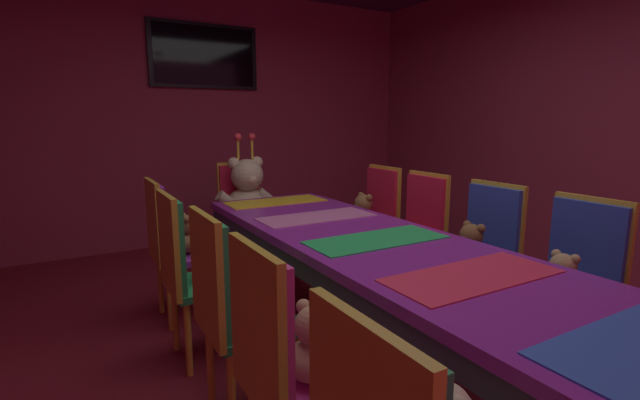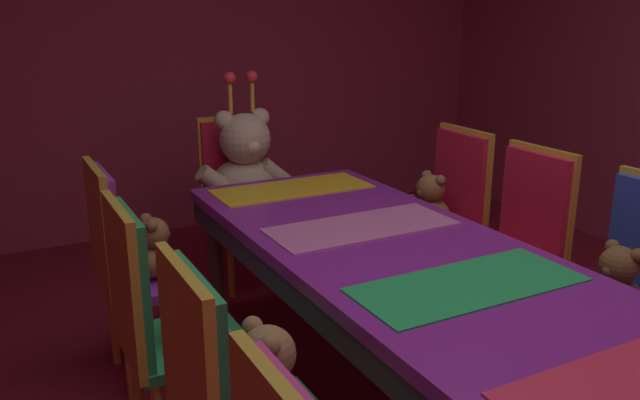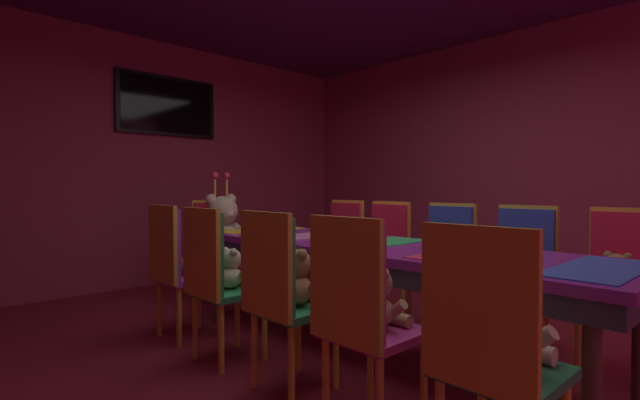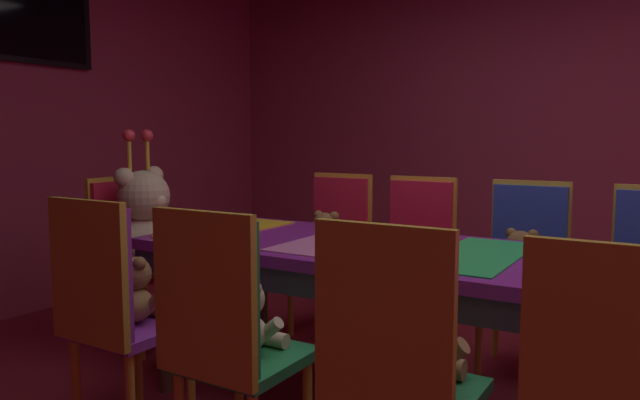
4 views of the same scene
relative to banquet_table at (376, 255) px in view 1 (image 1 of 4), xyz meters
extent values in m
plane|color=maroon|center=(0.00, 0.00, -0.66)|extent=(7.90, 7.90, 0.00)
cube|color=#99334C|center=(0.00, 3.20, 0.74)|extent=(5.20, 0.12, 2.80)
cube|color=purple|center=(0.00, 0.00, 0.06)|extent=(0.90, 3.07, 0.05)
cube|color=#33333F|center=(0.00, 0.00, -0.02)|extent=(0.88, 3.01, 0.10)
cylinder|color=#4C3826|center=(0.38, 1.38, -0.31)|extent=(0.07, 0.07, 0.69)
cylinder|color=#4C3826|center=(-0.38, 1.38, -0.31)|extent=(0.07, 0.07, 0.69)
cube|color=#E52D4C|center=(0.00, -0.65, 0.09)|extent=(0.77, 0.32, 0.01)
cube|color=green|center=(0.00, 0.00, 0.09)|extent=(0.77, 0.32, 0.01)
cube|color=pink|center=(0.00, 0.65, 0.09)|extent=(0.77, 0.32, 0.01)
cube|color=yellow|center=(0.00, 1.30, 0.09)|extent=(0.77, 0.32, 0.01)
sphere|color=beige|center=(-0.73, -1.13, 0.10)|extent=(0.06, 0.06, 0.06)
cube|color=#CC338C|center=(-0.72, -0.58, -0.22)|extent=(0.40, 0.40, 0.04)
cube|color=#CC338C|center=(-0.90, -0.58, 0.05)|extent=(0.05, 0.38, 0.50)
cube|color=gold|center=(-0.92, -0.58, 0.05)|extent=(0.03, 0.41, 0.55)
ellipsoid|color=tan|center=(-0.72, -0.58, -0.12)|extent=(0.18, 0.18, 0.14)
sphere|color=tan|center=(-0.71, -0.58, 0.01)|extent=(0.14, 0.14, 0.14)
sphere|color=tan|center=(-0.66, -0.58, 0.00)|extent=(0.05, 0.05, 0.05)
sphere|color=tan|center=(-0.72, -0.53, 0.06)|extent=(0.05, 0.05, 0.05)
sphere|color=tan|center=(-0.72, -0.64, 0.06)|extent=(0.05, 0.05, 0.05)
cylinder|color=tan|center=(-0.69, -0.49, -0.10)|extent=(0.05, 0.13, 0.12)
cylinder|color=tan|center=(-0.69, -0.67, -0.10)|extent=(0.05, 0.13, 0.12)
cylinder|color=tan|center=(-0.61, -0.54, -0.17)|extent=(0.06, 0.13, 0.06)
cylinder|color=tan|center=(-0.61, -0.63, -0.17)|extent=(0.06, 0.13, 0.06)
cube|color=#268C4C|center=(-0.72, -0.01, -0.22)|extent=(0.40, 0.40, 0.04)
cube|color=#268C4C|center=(-0.90, -0.01, 0.05)|extent=(0.05, 0.38, 0.50)
cube|color=gold|center=(-0.93, -0.01, 0.05)|extent=(0.03, 0.41, 0.55)
cylinder|color=gold|center=(-0.56, 0.15, -0.45)|extent=(0.04, 0.04, 0.42)
cylinder|color=gold|center=(-0.56, -0.17, -0.45)|extent=(0.04, 0.04, 0.42)
cylinder|color=gold|center=(-0.88, 0.15, -0.45)|extent=(0.04, 0.04, 0.42)
cylinder|color=gold|center=(-0.88, -0.17, -0.45)|extent=(0.04, 0.04, 0.42)
ellipsoid|color=#9E7247|center=(-0.72, -0.01, -0.11)|extent=(0.20, 0.20, 0.16)
sphere|color=#9E7247|center=(-0.71, -0.01, 0.03)|extent=(0.16, 0.16, 0.16)
sphere|color=tan|center=(-0.65, -0.01, 0.02)|extent=(0.06, 0.06, 0.06)
sphere|color=#9E7247|center=(-0.72, 0.04, 0.09)|extent=(0.06, 0.06, 0.06)
sphere|color=#9E7247|center=(-0.72, -0.07, 0.09)|extent=(0.06, 0.06, 0.06)
cylinder|color=#9E7247|center=(-0.68, 0.08, -0.09)|extent=(0.05, 0.14, 0.13)
cylinder|color=#9E7247|center=(-0.68, -0.11, -0.09)|extent=(0.05, 0.14, 0.13)
cylinder|color=#9E7247|center=(-0.60, 0.04, -0.16)|extent=(0.07, 0.15, 0.07)
cylinder|color=#9E7247|center=(-0.60, -0.07, -0.16)|extent=(0.07, 0.15, 0.07)
cube|color=#268C4C|center=(-0.76, 0.59, -0.22)|extent=(0.40, 0.40, 0.04)
cube|color=#268C4C|center=(-0.94, 0.59, 0.05)|extent=(0.05, 0.38, 0.50)
cube|color=gold|center=(-0.96, 0.59, 0.05)|extent=(0.03, 0.41, 0.55)
cylinder|color=gold|center=(-0.60, 0.75, -0.45)|extent=(0.04, 0.04, 0.42)
cylinder|color=gold|center=(-0.60, 0.43, -0.45)|extent=(0.04, 0.04, 0.42)
cylinder|color=gold|center=(-0.92, 0.75, -0.45)|extent=(0.04, 0.04, 0.42)
cylinder|color=gold|center=(-0.92, 0.43, -0.45)|extent=(0.04, 0.04, 0.42)
ellipsoid|color=beige|center=(-0.76, 0.59, -0.12)|extent=(0.16, 0.16, 0.13)
sphere|color=beige|center=(-0.74, 0.59, -0.01)|extent=(0.13, 0.13, 0.13)
sphere|color=#FDDCAD|center=(-0.70, 0.59, -0.02)|extent=(0.05, 0.05, 0.05)
sphere|color=beige|center=(-0.76, 0.64, 0.04)|extent=(0.05, 0.05, 0.05)
sphere|color=beige|center=(-0.76, 0.55, 0.04)|extent=(0.05, 0.05, 0.05)
cylinder|color=beige|center=(-0.73, 0.68, -0.11)|extent=(0.05, 0.12, 0.11)
cylinder|color=beige|center=(-0.73, 0.51, -0.11)|extent=(0.05, 0.12, 0.11)
cylinder|color=beige|center=(-0.65, 0.64, -0.17)|extent=(0.06, 0.12, 0.06)
cylinder|color=beige|center=(-0.65, 0.55, -0.17)|extent=(0.06, 0.12, 0.06)
cube|color=purple|center=(-0.73, 1.19, -0.22)|extent=(0.40, 0.40, 0.04)
cube|color=purple|center=(-0.91, 1.19, 0.05)|extent=(0.05, 0.38, 0.50)
cube|color=gold|center=(-0.93, 1.19, 0.05)|extent=(0.03, 0.41, 0.55)
cylinder|color=gold|center=(-0.57, 1.35, -0.45)|extent=(0.04, 0.04, 0.42)
cylinder|color=gold|center=(-0.57, 1.03, -0.45)|extent=(0.04, 0.04, 0.42)
cylinder|color=gold|center=(-0.89, 1.35, -0.45)|extent=(0.04, 0.04, 0.42)
cylinder|color=gold|center=(-0.89, 1.03, -0.45)|extent=(0.04, 0.04, 0.42)
ellipsoid|color=olive|center=(-0.73, 1.19, -0.12)|extent=(0.17, 0.17, 0.14)
sphere|color=olive|center=(-0.72, 1.19, 0.01)|extent=(0.14, 0.14, 0.14)
sphere|color=#AE7747|center=(-0.67, 1.19, -0.01)|extent=(0.05, 0.05, 0.05)
sphere|color=olive|center=(-0.73, 1.25, 0.06)|extent=(0.05, 0.05, 0.05)
sphere|color=olive|center=(-0.73, 1.14, 0.06)|extent=(0.05, 0.05, 0.05)
cylinder|color=olive|center=(-0.70, 1.28, -0.11)|extent=(0.05, 0.12, 0.12)
cylinder|color=olive|center=(-0.70, 1.11, -0.11)|extent=(0.05, 0.12, 0.12)
cylinder|color=olive|center=(-0.62, 1.24, -0.17)|extent=(0.06, 0.13, 0.06)
cylinder|color=olive|center=(-0.62, 1.15, -0.17)|extent=(0.06, 0.13, 0.06)
cylinder|color=gold|center=(0.60, -1.03, -0.45)|extent=(0.04, 0.04, 0.42)
cube|color=#2D47B2|center=(0.73, -0.60, -0.22)|extent=(0.40, 0.40, 0.04)
cube|color=#2D47B2|center=(0.91, -0.60, 0.05)|extent=(0.05, 0.38, 0.50)
cube|color=gold|center=(0.93, -0.60, 0.05)|extent=(0.03, 0.41, 0.55)
cylinder|color=gold|center=(0.89, -0.44, -0.45)|extent=(0.04, 0.04, 0.42)
cylinder|color=gold|center=(0.89, -0.76, -0.45)|extent=(0.04, 0.04, 0.42)
cylinder|color=gold|center=(0.57, -0.44, -0.45)|extent=(0.04, 0.04, 0.42)
cylinder|color=gold|center=(0.57, -0.76, -0.45)|extent=(0.04, 0.04, 0.42)
ellipsoid|color=tan|center=(0.73, -0.60, -0.12)|extent=(0.16, 0.16, 0.13)
sphere|color=tan|center=(0.71, -0.60, -0.01)|extent=(0.13, 0.13, 0.13)
sphere|color=tan|center=(0.67, -0.60, -0.02)|extent=(0.05, 0.05, 0.05)
sphere|color=tan|center=(0.73, -0.65, 0.04)|extent=(0.05, 0.05, 0.05)
sphere|color=tan|center=(0.73, -0.55, 0.04)|extent=(0.05, 0.05, 0.05)
cylinder|color=tan|center=(0.69, -0.68, -0.11)|extent=(0.05, 0.12, 0.11)
cylinder|color=tan|center=(0.69, -0.52, -0.11)|extent=(0.05, 0.12, 0.11)
cylinder|color=tan|center=(0.62, -0.65, -0.17)|extent=(0.06, 0.12, 0.06)
cylinder|color=tan|center=(0.62, -0.56, -0.17)|extent=(0.06, 0.12, 0.06)
cube|color=#2D47B2|center=(0.74, 0.00, -0.22)|extent=(0.40, 0.40, 0.04)
cube|color=#2D47B2|center=(0.92, 0.00, 0.05)|extent=(0.05, 0.38, 0.50)
cube|color=gold|center=(0.95, 0.00, 0.05)|extent=(0.03, 0.41, 0.55)
cylinder|color=gold|center=(0.90, 0.16, -0.45)|extent=(0.04, 0.04, 0.42)
cylinder|color=gold|center=(0.90, -0.16, -0.45)|extent=(0.04, 0.04, 0.42)
cylinder|color=gold|center=(0.58, 0.16, -0.45)|extent=(0.04, 0.04, 0.42)
cylinder|color=gold|center=(0.58, -0.16, -0.45)|extent=(0.04, 0.04, 0.42)
ellipsoid|color=brown|center=(0.74, 0.00, -0.12)|extent=(0.18, 0.18, 0.15)
sphere|color=brown|center=(0.73, 0.00, 0.01)|extent=(0.15, 0.15, 0.15)
sphere|color=#99663C|center=(0.68, 0.00, 0.00)|extent=(0.05, 0.05, 0.05)
sphere|color=brown|center=(0.74, -0.06, 0.07)|extent=(0.05, 0.05, 0.05)
sphere|color=brown|center=(0.74, 0.05, 0.07)|extent=(0.05, 0.05, 0.05)
cylinder|color=brown|center=(0.71, -0.09, -0.10)|extent=(0.05, 0.13, 0.12)
cylinder|color=brown|center=(0.71, 0.09, -0.10)|extent=(0.05, 0.13, 0.12)
cylinder|color=brown|center=(0.63, -0.05, -0.17)|extent=(0.06, 0.14, 0.06)
cylinder|color=brown|center=(0.63, 0.04, -0.17)|extent=(0.06, 0.14, 0.06)
cube|color=red|center=(0.74, 0.61, -0.22)|extent=(0.40, 0.40, 0.04)
cube|color=red|center=(0.92, 0.61, 0.05)|extent=(0.05, 0.38, 0.50)
cube|color=gold|center=(0.94, 0.61, 0.05)|extent=(0.03, 0.41, 0.55)
cylinder|color=gold|center=(0.90, 0.77, -0.45)|extent=(0.04, 0.04, 0.42)
cylinder|color=gold|center=(0.90, 0.45, -0.45)|extent=(0.04, 0.04, 0.42)
cylinder|color=gold|center=(0.58, 0.77, -0.45)|extent=(0.04, 0.04, 0.42)
cylinder|color=gold|center=(0.58, 0.45, -0.45)|extent=(0.04, 0.04, 0.42)
cube|color=red|center=(0.75, 1.16, -0.22)|extent=(0.40, 0.40, 0.04)
cube|color=red|center=(0.93, 1.16, 0.05)|extent=(0.05, 0.38, 0.50)
cube|color=gold|center=(0.96, 1.16, 0.05)|extent=(0.03, 0.41, 0.55)
cylinder|color=gold|center=(0.91, 1.32, -0.45)|extent=(0.04, 0.04, 0.42)
cylinder|color=gold|center=(0.91, 1.00, -0.45)|extent=(0.04, 0.04, 0.42)
cylinder|color=gold|center=(0.59, 1.32, -0.45)|extent=(0.04, 0.04, 0.42)
cylinder|color=gold|center=(0.59, 1.00, -0.45)|extent=(0.04, 0.04, 0.42)
ellipsoid|color=olive|center=(0.75, 1.16, -0.11)|extent=(0.19, 0.19, 0.15)
sphere|color=olive|center=(0.74, 1.16, 0.02)|extent=(0.15, 0.15, 0.15)
sphere|color=#AE7747|center=(0.69, 1.16, 0.01)|extent=(0.06, 0.06, 0.06)
sphere|color=olive|center=(0.75, 1.11, 0.08)|extent=(0.06, 0.06, 0.06)
sphere|color=olive|center=(0.75, 1.22, 0.08)|extent=(0.06, 0.06, 0.06)
cylinder|color=olive|center=(0.71, 1.07, -0.10)|extent=(0.05, 0.13, 0.13)
cylinder|color=olive|center=(0.71, 1.26, -0.10)|extent=(0.05, 0.13, 0.13)
cylinder|color=olive|center=(0.63, 1.11, -0.16)|extent=(0.07, 0.14, 0.07)
cylinder|color=olive|center=(0.63, 1.21, -0.16)|extent=(0.07, 0.14, 0.07)
cube|color=red|center=(0.00, 1.96, -0.22)|extent=(0.40, 0.40, 0.04)
cube|color=red|center=(0.00, 2.14, 0.05)|extent=(0.38, 0.05, 0.50)
cube|color=gold|center=(0.00, 2.16, 0.05)|extent=(0.41, 0.03, 0.55)
cylinder|color=gold|center=(0.16, 2.12, -0.45)|extent=(0.04, 0.04, 0.42)
cylinder|color=gold|center=(0.16, 1.80, -0.45)|extent=(0.04, 0.04, 0.42)
cylinder|color=gold|center=(-0.16, 2.12, -0.45)|extent=(0.04, 0.04, 0.42)
cylinder|color=gold|center=(-0.16, 1.80, -0.45)|extent=(0.04, 0.04, 0.42)
ellipsoid|color=beige|center=(0.00, 1.96, -0.04)|extent=(0.36, 0.36, 0.29)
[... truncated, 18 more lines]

